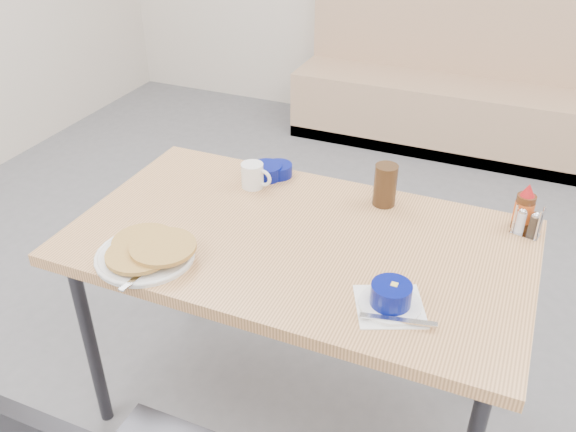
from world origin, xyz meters
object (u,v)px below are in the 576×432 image
at_px(grits_setting, 391,298).
at_px(pancake_plate, 147,251).
at_px(dining_table, 298,253).
at_px(booth_bench, 441,92).
at_px(syrup_bottle, 524,209).
at_px(amber_tumbler, 385,185).
at_px(condiment_caddy, 527,224).
at_px(creamer_bowl, 278,170).
at_px(coffee_mug, 253,175).
at_px(butter_bowl, 267,171).

bearing_deg(grits_setting, pancake_plate, -175.03).
bearing_deg(grits_setting, dining_table, 148.70).
bearing_deg(pancake_plate, booth_bench, 82.56).
relative_size(grits_setting, syrup_bottle, 1.59).
xyz_separation_m(amber_tumbler, condiment_caddy, (0.45, -0.01, -0.04)).
height_order(creamer_bowl, syrup_bottle, syrup_bottle).
xyz_separation_m(coffee_mug, amber_tumbler, (0.45, 0.07, 0.03)).
height_order(grits_setting, amber_tumbler, amber_tumbler).
bearing_deg(butter_bowl, grits_setting, -41.11).
xyz_separation_m(pancake_plate, creamer_bowl, (0.15, 0.61, 0.00)).
distance_m(pancake_plate, condiment_caddy, 1.15).
xyz_separation_m(coffee_mug, grits_setting, (0.61, -0.44, -0.01)).
bearing_deg(butter_bowl, amber_tumbler, -1.82).
distance_m(booth_bench, grits_setting, 2.80).
bearing_deg(coffee_mug, amber_tumbler, 8.24).
height_order(booth_bench, condiment_caddy, booth_bench).
bearing_deg(dining_table, grits_setting, -31.30).
height_order(pancake_plate, butter_bowl, pancake_plate).
xyz_separation_m(booth_bench, amber_tumbler, (0.19, -2.24, 0.48)).
bearing_deg(syrup_bottle, creamer_bowl, 178.79).
bearing_deg(coffee_mug, condiment_caddy, 3.80).
height_order(pancake_plate, coffee_mug, coffee_mug).
bearing_deg(amber_tumbler, dining_table, -122.41).
height_order(coffee_mug, grits_setting, coffee_mug).
distance_m(pancake_plate, creamer_bowl, 0.63).
distance_m(grits_setting, syrup_bottle, 0.60).
bearing_deg(booth_bench, amber_tumbler, -85.21).
bearing_deg(condiment_caddy, butter_bowl, -168.50).
xyz_separation_m(dining_table, butter_bowl, (-0.25, 0.31, 0.09)).
distance_m(pancake_plate, amber_tumbler, 0.79).
height_order(dining_table, syrup_bottle, syrup_bottle).
bearing_deg(dining_table, amber_tumbler, 57.59).
distance_m(grits_setting, amber_tumbler, 0.53).
height_order(dining_table, condiment_caddy, condiment_caddy).
height_order(creamer_bowl, amber_tumbler, amber_tumbler).
bearing_deg(butter_bowl, syrup_bottle, 0.84).
bearing_deg(butter_bowl, creamer_bowl, 42.45).
relative_size(dining_table, coffee_mug, 12.26).
height_order(dining_table, coffee_mug, coffee_mug).
relative_size(booth_bench, butter_bowl, 17.11).
bearing_deg(booth_bench, butter_bowl, -96.42).
xyz_separation_m(coffee_mug, condiment_caddy, (0.90, 0.06, -0.01)).
height_order(booth_bench, coffee_mug, booth_bench).
relative_size(coffee_mug, syrup_bottle, 0.73).
distance_m(booth_bench, syrup_bottle, 2.35).
bearing_deg(syrup_bottle, dining_table, -152.62).
bearing_deg(amber_tumbler, pancake_plate, -134.34).
relative_size(coffee_mug, condiment_caddy, 1.11).
bearing_deg(creamer_bowl, grits_setting, -44.39).
height_order(grits_setting, condiment_caddy, condiment_caddy).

